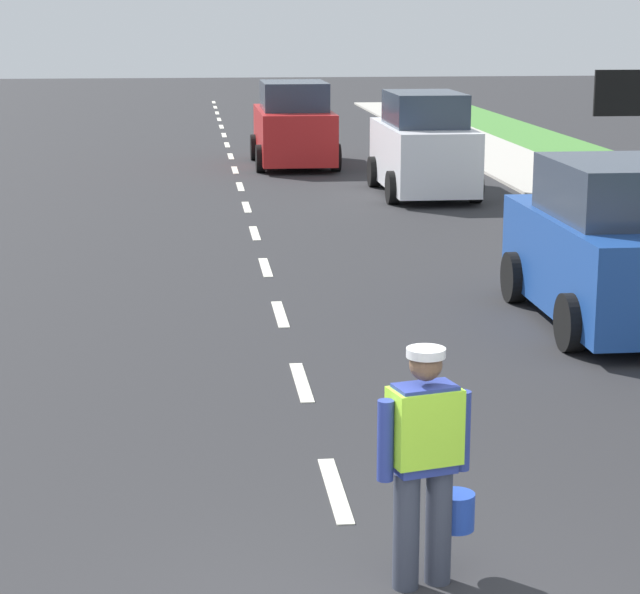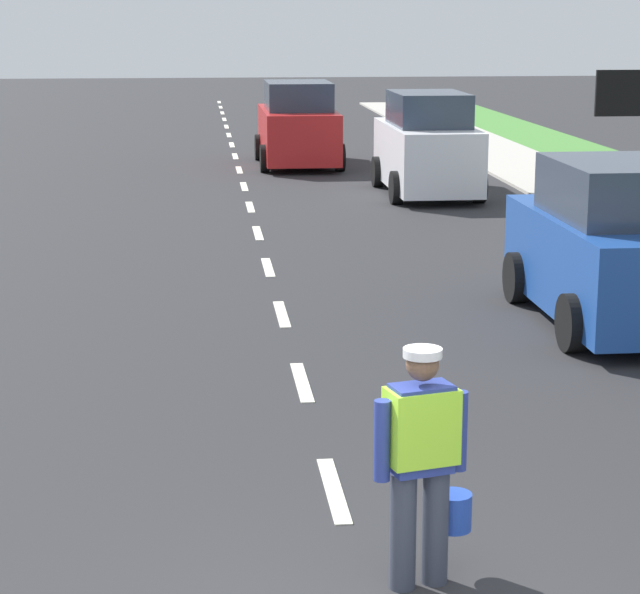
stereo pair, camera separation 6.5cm
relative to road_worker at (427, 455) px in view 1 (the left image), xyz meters
name	(u,v)px [view 1 (the left image)]	position (x,y,z in m)	size (l,w,h in m)	color
ground_plane	(240,185)	(-0.41, 20.02, -0.93)	(96.00, 96.00, 0.00)	#28282B
lane_center_line	(233,163)	(-0.41, 24.22, -0.93)	(0.14, 46.40, 0.01)	silver
road_worker	(427,455)	(0.00, 0.00, 0.00)	(0.72, 0.49, 1.67)	#383D4C
car_parked_curbside	(616,249)	(3.72, 6.83, 0.02)	(2.09, 4.01, 2.05)	#1E4799
car_parked_far	(423,147)	(3.44, 18.12, 0.08)	(1.94, 4.15, 2.18)	silver
car_outgoing_far	(294,127)	(1.13, 23.53, 0.06)	(2.07, 4.19, 2.13)	red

